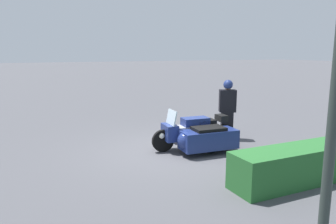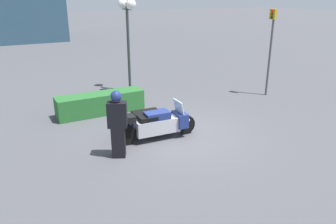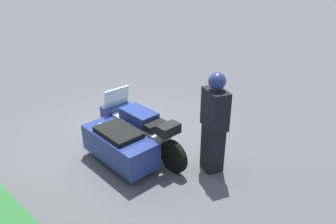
% 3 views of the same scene
% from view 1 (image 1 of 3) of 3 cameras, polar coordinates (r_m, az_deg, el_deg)
% --- Properties ---
extents(ground_plane, '(160.00, 160.00, 0.00)m').
position_cam_1_polar(ground_plane, '(9.15, 0.51, -6.77)').
color(ground_plane, '#4C4C51').
extents(police_motorcycle, '(2.56, 1.32, 1.15)m').
position_cam_1_polar(police_motorcycle, '(9.03, 5.42, -4.04)').
color(police_motorcycle, black).
rests_on(police_motorcycle, ground).
extents(officer_rider, '(0.59, 0.50, 1.86)m').
position_cam_1_polar(officer_rider, '(10.35, 10.29, 0.69)').
color(officer_rider, black).
rests_on(officer_rider, ground).
extents(hedge_bush_curbside, '(3.18, 0.80, 0.76)m').
position_cam_1_polar(hedge_bush_curbside, '(7.48, 22.01, -8.48)').
color(hedge_bush_curbside, '#28662D').
rests_on(hedge_bush_curbside, ground).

